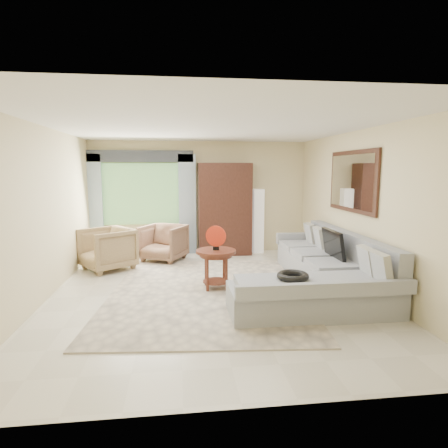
{
  "coord_description": "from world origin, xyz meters",
  "views": [
    {
      "loc": [
        -0.49,
        -5.78,
        1.95
      ],
      "look_at": [
        0.25,
        0.35,
        1.05
      ],
      "focal_mm": 30.0,
      "sensor_mm": 36.0,
      "label": 1
    }
  ],
  "objects": [
    {
      "name": "ground",
      "position": [
        0.0,
        0.0,
        0.0
      ],
      "size": [
        6.0,
        6.0,
        0.0
      ],
      "primitive_type": "plane",
      "color": "silver",
      "rests_on": "ground"
    },
    {
      "name": "area_rug",
      "position": [
        -0.08,
        -0.01,
        0.01
      ],
      "size": [
        3.34,
        4.25,
        0.02
      ],
      "primitive_type": "cube",
      "rotation": [
        0.0,
        0.0,
        -0.09
      ],
      "color": "beige",
      "rests_on": "ground"
    },
    {
      "name": "sectional_sofa",
      "position": [
        1.78,
        -0.18,
        0.28
      ],
      "size": [
        2.3,
        3.46,
        0.9
      ],
      "color": "#96999E",
      "rests_on": "ground"
    },
    {
      "name": "tv_screen",
      "position": [
        2.05,
        0.06,
        0.72
      ],
      "size": [
        0.14,
        0.74,
        0.48
      ],
      "primitive_type": "cube",
      "rotation": [
        0.0,
        -0.17,
        0.0
      ],
      "color": "black",
      "rests_on": "sectional_sofa"
    },
    {
      "name": "garden_hose",
      "position": [
        1.0,
        -1.1,
        0.55
      ],
      "size": [
        0.43,
        0.43,
        0.09
      ],
      "primitive_type": "torus",
      "color": "black",
      "rests_on": "sectional_sofa"
    },
    {
      "name": "coffee_table",
      "position": [
        0.09,
        0.14,
        0.34
      ],
      "size": [
        0.65,
        0.65,
        0.65
      ],
      "rotation": [
        0.0,
        0.0,
        -0.05
      ],
      "color": "#451D12",
      "rests_on": "ground"
    },
    {
      "name": "red_disc",
      "position": [
        0.09,
        0.14,
        0.88
      ],
      "size": [
        0.32,
        0.16,
        0.34
      ],
      "primitive_type": "cylinder",
      "rotation": [
        1.57,
        0.0,
        -0.43
      ],
      "color": "red",
      "rests_on": "coffee_table"
    },
    {
      "name": "armchair_left",
      "position": [
        -1.91,
        1.61,
        0.41
      ],
      "size": [
        1.25,
        1.24,
        0.82
      ],
      "primitive_type": "imported",
      "rotation": [
        0.0,
        0.0,
        -0.94
      ],
      "color": "#9D8355",
      "rests_on": "ground"
    },
    {
      "name": "armchair_right",
      "position": [
        -0.84,
        2.23,
        0.39
      ],
      "size": [
        1.13,
        1.14,
        0.78
      ],
      "primitive_type": "imported",
      "rotation": [
        0.0,
        0.0,
        -0.46
      ],
      "color": "#8F664E",
      "rests_on": "ground"
    },
    {
      "name": "potted_plant",
      "position": [
        -2.24,
        2.59,
        0.25
      ],
      "size": [
        0.49,
        0.44,
        0.49
      ],
      "primitive_type": "imported",
      "rotation": [
        0.0,
        0.0,
        0.13
      ],
      "color": "#999999",
      "rests_on": "ground"
    },
    {
      "name": "armoire",
      "position": [
        0.55,
        2.72,
        1.05
      ],
      "size": [
        1.2,
        0.55,
        2.1
      ],
      "primitive_type": "cube",
      "color": "black",
      "rests_on": "ground"
    },
    {
      "name": "floor_lamp",
      "position": [
        1.35,
        2.78,
        0.75
      ],
      "size": [
        0.24,
        0.24,
        1.5
      ],
      "primitive_type": "cube",
      "color": "silver",
      "rests_on": "ground"
    },
    {
      "name": "window",
      "position": [
        -1.35,
        2.97,
        1.4
      ],
      "size": [
        1.8,
        0.04,
        1.4
      ],
      "primitive_type": "cube",
      "color": "#669E59",
      "rests_on": "wall_back"
    },
    {
      "name": "curtain_left",
      "position": [
        -2.4,
        2.88,
        1.15
      ],
      "size": [
        0.4,
        0.08,
        2.3
      ],
      "primitive_type": "cube",
      "color": "#9EB7CC",
      "rests_on": "ground"
    },
    {
      "name": "curtain_right",
      "position": [
        -0.3,
        2.88,
        1.15
      ],
      "size": [
        0.4,
        0.08,
        2.3
      ],
      "primitive_type": "cube",
      "color": "#9EB7CC",
      "rests_on": "ground"
    },
    {
      "name": "valance",
      "position": [
        -1.35,
        2.9,
        2.25
      ],
      "size": [
        2.4,
        0.12,
        0.26
      ],
      "primitive_type": "cube",
      "color": "#1E232D",
      "rests_on": "wall_back"
    },
    {
      "name": "wall_mirror",
      "position": [
        2.46,
        0.35,
        1.75
      ],
      "size": [
        0.05,
        1.7,
        1.05
      ],
      "color": "black",
      "rests_on": "wall_right"
    }
  ]
}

